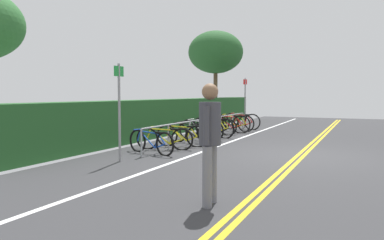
{
  "coord_description": "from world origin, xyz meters",
  "views": [
    {
      "loc": [
        -10.1,
        -1.53,
        1.63
      ],
      "look_at": [
        0.24,
        3.25,
        0.83
      ],
      "focal_mm": 35.36,
      "sensor_mm": 36.0,
      "label": 1
    }
  ],
  "objects_px": {
    "bicycle_1": "(165,139)",
    "bicycle_6": "(216,127)",
    "bicycle_5": "(213,128)",
    "sign_post_near": "(119,103)",
    "bicycle_4": "(201,130)",
    "tree_mid": "(216,53)",
    "bike_rack": "(207,123)",
    "bicycle_2": "(182,136)",
    "bicycle_8": "(234,123)",
    "sign_post_far": "(245,98)",
    "bicycle_3": "(192,133)",
    "bicycle_7": "(229,124)",
    "bicycle_0": "(151,142)",
    "bicycle_9": "(241,121)",
    "pedestrian": "(210,135)"
  },
  "relations": [
    {
      "from": "bicycle_1",
      "to": "bicycle_6",
      "type": "height_order",
      "value": "same"
    },
    {
      "from": "bicycle_5",
      "to": "sign_post_near",
      "type": "bearing_deg",
      "value": 178.11
    },
    {
      "from": "bicycle_4",
      "to": "tree_mid",
      "type": "relative_size",
      "value": 0.32
    },
    {
      "from": "bike_rack",
      "to": "bicycle_5",
      "type": "height_order",
      "value": "bicycle_5"
    },
    {
      "from": "bicycle_2",
      "to": "bicycle_8",
      "type": "relative_size",
      "value": 0.9
    },
    {
      "from": "bicycle_2",
      "to": "bicycle_4",
      "type": "distance_m",
      "value": 1.68
    },
    {
      "from": "sign_post_far",
      "to": "tree_mid",
      "type": "relative_size",
      "value": 0.45
    },
    {
      "from": "bicycle_3",
      "to": "bicycle_7",
      "type": "xyz_separation_m",
      "value": [
        3.43,
        -0.11,
        0.03
      ]
    },
    {
      "from": "bicycle_6",
      "to": "bicycle_0",
      "type": "bearing_deg",
      "value": -179.37
    },
    {
      "from": "bicycle_9",
      "to": "pedestrian",
      "type": "height_order",
      "value": "pedestrian"
    },
    {
      "from": "bicycle_0",
      "to": "bicycle_3",
      "type": "distance_m",
      "value": 2.53
    },
    {
      "from": "pedestrian",
      "to": "bicycle_6",
      "type": "bearing_deg",
      "value": 20.64
    },
    {
      "from": "bicycle_4",
      "to": "bicycle_7",
      "type": "height_order",
      "value": "bicycle_7"
    },
    {
      "from": "bicycle_2",
      "to": "bicycle_3",
      "type": "height_order",
      "value": "bicycle_3"
    },
    {
      "from": "bicycle_0",
      "to": "bicycle_1",
      "type": "xyz_separation_m",
      "value": [
        0.81,
        0.02,
        0.0
      ]
    },
    {
      "from": "bicycle_0",
      "to": "sign_post_far",
      "type": "height_order",
      "value": "sign_post_far"
    },
    {
      "from": "bike_rack",
      "to": "bicycle_1",
      "type": "distance_m",
      "value": 2.98
    },
    {
      "from": "bicycle_6",
      "to": "bicycle_3",
      "type": "bearing_deg",
      "value": -177.27
    },
    {
      "from": "bicycle_7",
      "to": "sign_post_far",
      "type": "xyz_separation_m",
      "value": [
        2.95,
        0.24,
        1.05
      ]
    },
    {
      "from": "bicycle_7",
      "to": "bicycle_2",
      "type": "bearing_deg",
      "value": 179.66
    },
    {
      "from": "bicycle_8",
      "to": "tree_mid",
      "type": "relative_size",
      "value": 0.35
    },
    {
      "from": "bike_rack",
      "to": "bicycle_1",
      "type": "height_order",
      "value": "bike_rack"
    },
    {
      "from": "bicycle_4",
      "to": "sign_post_far",
      "type": "distance_m",
      "value": 5.71
    },
    {
      "from": "pedestrian",
      "to": "bicycle_1",
      "type": "bearing_deg",
      "value": 35.81
    },
    {
      "from": "pedestrian",
      "to": "sign_post_far",
      "type": "bearing_deg",
      "value": 14.64
    },
    {
      "from": "bike_rack",
      "to": "tree_mid",
      "type": "height_order",
      "value": "tree_mid"
    },
    {
      "from": "sign_post_near",
      "to": "tree_mid",
      "type": "xyz_separation_m",
      "value": [
        13.47,
        2.8,
        2.63
      ]
    },
    {
      "from": "bicycle_5",
      "to": "pedestrian",
      "type": "relative_size",
      "value": 1.0
    },
    {
      "from": "pedestrian",
      "to": "sign_post_near",
      "type": "xyz_separation_m",
      "value": [
        2.37,
        3.29,
        0.37
      ]
    },
    {
      "from": "bicycle_5",
      "to": "bicycle_7",
      "type": "xyz_separation_m",
      "value": [
        1.74,
        -0.05,
        0.0
      ]
    },
    {
      "from": "bike_rack",
      "to": "bicycle_3",
      "type": "relative_size",
      "value": 4.92
    },
    {
      "from": "bicycle_0",
      "to": "bicycle_8",
      "type": "height_order",
      "value": "bicycle_8"
    },
    {
      "from": "bicycle_4",
      "to": "pedestrian",
      "type": "height_order",
      "value": "pedestrian"
    },
    {
      "from": "bicycle_2",
      "to": "bicycle_3",
      "type": "bearing_deg",
      "value": 4.97
    },
    {
      "from": "bicycle_2",
      "to": "bicycle_6",
      "type": "distance_m",
      "value": 3.41
    },
    {
      "from": "bicycle_2",
      "to": "bicycle_5",
      "type": "distance_m",
      "value": 2.6
    },
    {
      "from": "bicycle_1",
      "to": "bicycle_2",
      "type": "relative_size",
      "value": 1.03
    },
    {
      "from": "bicycle_8",
      "to": "sign_post_far",
      "type": "distance_m",
      "value": 2.38
    },
    {
      "from": "bicycle_3",
      "to": "bicycle_5",
      "type": "relative_size",
      "value": 1.0
    },
    {
      "from": "bicycle_0",
      "to": "pedestrian",
      "type": "relative_size",
      "value": 0.95
    },
    {
      "from": "bicycle_7",
      "to": "bicycle_5",
      "type": "bearing_deg",
      "value": 178.39
    },
    {
      "from": "bicycle_7",
      "to": "bicycle_9",
      "type": "xyz_separation_m",
      "value": [
        1.74,
        0.04,
        -0.01
      ]
    },
    {
      "from": "bike_rack",
      "to": "bicycle_9",
      "type": "distance_m",
      "value": 3.92
    },
    {
      "from": "bicycle_5",
      "to": "bicycle_8",
      "type": "bearing_deg",
      "value": 0.85
    },
    {
      "from": "bicycle_1",
      "to": "sign_post_near",
      "type": "xyz_separation_m",
      "value": [
        -2.14,
        0.04,
        1.08
      ]
    },
    {
      "from": "bicycle_4",
      "to": "bicycle_8",
      "type": "relative_size",
      "value": 0.93
    },
    {
      "from": "bicycle_7",
      "to": "bicycle_9",
      "type": "bearing_deg",
      "value": 1.22
    },
    {
      "from": "bicycle_9",
      "to": "pedestrian",
      "type": "distance_m",
      "value": 11.81
    },
    {
      "from": "bicycle_1",
      "to": "bicycle_6",
      "type": "relative_size",
      "value": 1.07
    },
    {
      "from": "bicycle_8",
      "to": "pedestrian",
      "type": "height_order",
      "value": "pedestrian"
    }
  ]
}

